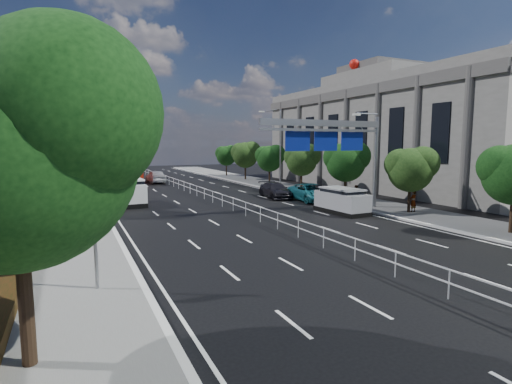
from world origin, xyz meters
TOP-DOWN VIEW (x-y plane):
  - ground at (0.00, 0.00)m, footprint 160.00×160.00m
  - sidewalk_near at (-11.50, 0.00)m, footprint 5.00×140.00m
  - sidewalk_far at (11.50, 0.00)m, footprint 5.00×140.00m
  - kerb_near at (-9.00, 0.00)m, footprint 0.25×140.00m
  - kerb_far at (9.00, 0.00)m, footprint 0.25×140.00m
  - median_fence at (0.00, 22.50)m, footprint 0.05×85.00m
  - hedge_near at (-13.30, 5.00)m, footprint 1.00×36.00m
  - toilet_sign at (-10.95, 0.00)m, footprint 1.62×0.18m
  - overhead_gantry at (6.74, 10.05)m, footprint 10.24×0.38m
  - streetlight_far at (10.50, 26.00)m, footprint 2.78×2.40m
  - civic_hall at (23.72, 22.00)m, footprint 14.40×36.00m
  - near_tree_big at (-12.13, -4.53)m, footprint 5.72×5.33m
  - near_tree_back at (-11.94, 17.97)m, footprint 4.84×4.51m
  - far_tree_c at (11.24, 6.98)m, footprint 3.52×3.28m
  - far_tree_d at (11.25, 14.48)m, footprint 3.85×3.59m
  - far_tree_e at (11.25, 21.98)m, footprint 3.63×3.38m
  - far_tree_f at (11.24, 29.48)m, footprint 3.52×3.28m
  - far_tree_g at (11.25, 36.98)m, footprint 3.96×3.69m
  - far_tree_h at (11.24, 44.48)m, footprint 3.41×3.18m
  - white_minivan at (-6.82, 20.38)m, footprint 2.40×5.23m
  - red_bus at (-3.84, 41.45)m, footprint 3.94×12.04m
  - near_car_silver at (-1.00, 38.51)m, footprint 2.08×5.03m
  - near_car_dark at (-3.67, 62.35)m, footprint 2.19×5.04m
  - silver_minivan at (7.03, 9.45)m, footprint 2.06×4.55m
  - parked_car_teal at (8.30, 15.63)m, footprint 3.11×5.80m
  - parked_car_dark at (6.50, 19.00)m, footprint 2.45×5.11m
  - pedestrian_a at (11.56, 6.94)m, footprint 0.61×0.43m
  - pedestrian_b at (10.23, 11.81)m, footprint 0.96×0.96m

SIDE VIEW (x-z plane):
  - ground at x=0.00m, z-range 0.00..0.00m
  - sidewalk_near at x=-11.50m, z-range 0.00..0.14m
  - sidewalk_far at x=11.50m, z-range 0.00..0.14m
  - kerb_near at x=-9.00m, z-range -0.01..0.15m
  - kerb_far at x=9.00m, z-range -0.01..0.15m
  - hedge_near at x=-13.30m, z-range 0.14..0.58m
  - median_fence at x=0.00m, z-range 0.01..1.04m
  - parked_car_dark at x=6.50m, z-range 0.00..1.43m
  - parked_car_teal at x=8.30m, z-range 0.00..1.55m
  - near_car_dark at x=-3.67m, z-range 0.00..1.61m
  - near_car_silver at x=-1.00m, z-range 0.00..1.71m
  - silver_minivan at x=7.03m, z-range -0.02..1.85m
  - pedestrian_b at x=10.23m, z-range 0.14..1.71m
  - pedestrian_a at x=11.56m, z-range 0.14..1.73m
  - white_minivan at x=-6.82m, z-range -0.02..2.22m
  - red_bus at x=-3.84m, z-range 0.08..3.61m
  - toilet_sign at x=-10.95m, z-range 0.77..5.11m
  - far_tree_h at x=11.24m, z-range 0.97..5.88m
  - far_tree_c at x=11.24m, z-range 0.95..5.90m
  - far_tree_f at x=11.24m, z-range 0.98..6.00m
  - far_tree_e at x=11.25m, z-range 0.99..6.12m
  - far_tree_d at x=11.25m, z-range 1.02..6.36m
  - far_tree_g at x=11.25m, z-range 1.03..6.48m
  - near_tree_back at x=-11.94m, z-range 1.27..7.96m
  - streetlight_far at x=10.50m, z-range 0.71..9.71m
  - near_tree_big at x=-12.13m, z-range 1.42..9.13m
  - overhead_gantry at x=6.74m, z-range 1.88..9.33m
  - civic_hall at x=23.72m, z-range -0.91..13.44m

